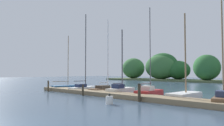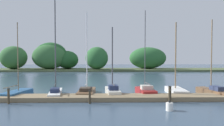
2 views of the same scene
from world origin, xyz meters
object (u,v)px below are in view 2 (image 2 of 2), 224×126
(sailboat_3, at_px, (113,90))
(channel_buoy_0, at_px, (169,106))
(sailboat_6, at_px, (212,91))
(mooring_piling_2, at_px, (170,94))
(mooring_piling_1, at_px, (90,97))
(sailboat_0, at_px, (18,93))
(sailboat_4, at_px, (145,90))
(sailboat_2, at_px, (87,91))
(sailboat_5, at_px, (176,90))
(sailboat_1, at_px, (56,91))
(mooring_piling_0, at_px, (9,96))

(sailboat_3, height_order, channel_buoy_0, sailboat_3)
(sailboat_6, relative_size, mooring_piling_2, 5.36)
(mooring_piling_1, bearing_deg, mooring_piling_2, 1.87)
(sailboat_0, xyz_separation_m, sailboat_4, (11.07, 0.58, 0.09))
(sailboat_6, bearing_deg, sailboat_4, 73.70)
(sailboat_0, distance_m, mooring_piling_2, 12.58)
(sailboat_2, distance_m, sailboat_5, 8.14)
(mooring_piling_1, bearing_deg, sailboat_0, 156.76)
(sailboat_0, xyz_separation_m, sailboat_2, (5.82, 0.75, 0.05))
(sailboat_5, bearing_deg, sailboat_6, -105.65)
(sailboat_1, relative_size, mooring_piling_2, 6.70)
(sailboat_5, xyz_separation_m, sailboat_6, (2.92, -0.95, 0.05))
(mooring_piling_1, bearing_deg, sailboat_3, 60.76)
(sailboat_3, xyz_separation_m, sailboat_4, (2.94, 0.23, -0.05))
(mooring_piling_0, height_order, channel_buoy_0, mooring_piling_0)
(sailboat_0, xyz_separation_m, mooring_piling_2, (12.32, -2.55, 0.33))
(mooring_piling_1, distance_m, channel_buoy_0, 5.60)
(sailboat_4, height_order, mooring_piling_2, sailboat_4)
(sailboat_4, xyz_separation_m, sailboat_6, (5.80, -0.51, 0.02))
(mooring_piling_1, bearing_deg, sailboat_5, 26.48)
(sailboat_0, distance_m, sailboat_2, 5.86)
(sailboat_6, xyz_separation_m, channel_buoy_0, (-5.25, -4.83, -0.13))
(sailboat_1, distance_m, sailboat_5, 10.77)
(sailboat_2, xyz_separation_m, mooring_piling_2, (6.50, -3.30, 0.29))
(sailboat_6, bearing_deg, sailboat_0, 78.94)
(mooring_piling_2, bearing_deg, sailboat_0, 168.29)
(sailboat_1, bearing_deg, mooring_piling_2, -115.42)
(sailboat_5, xyz_separation_m, mooring_piling_0, (-13.39, -3.78, 0.22))
(mooring_piling_0, bearing_deg, sailboat_0, 101.53)
(sailboat_3, distance_m, channel_buoy_0, 6.19)
(sailboat_2, relative_size, channel_buoy_0, 11.08)
(sailboat_2, height_order, mooring_piling_0, sailboat_2)
(sailboat_3, relative_size, sailboat_6, 0.90)
(sailboat_0, bearing_deg, sailboat_2, -71.94)
(sailboat_5, height_order, mooring_piling_1, sailboat_5)
(mooring_piling_0, bearing_deg, mooring_piling_2, 1.03)
(mooring_piling_0, distance_m, mooring_piling_2, 11.75)
(sailboat_5, bearing_deg, mooring_piling_2, 157.79)
(sailboat_1, relative_size, channel_buoy_0, 12.46)
(sailboat_6, xyz_separation_m, mooring_piling_2, (-4.55, -2.62, 0.23))
(sailboat_6, xyz_separation_m, mooring_piling_0, (-16.30, -2.83, 0.17))
(sailboat_3, height_order, sailboat_4, sailboat_4)
(mooring_piling_0, bearing_deg, sailboat_6, 9.85)
(mooring_piling_2, bearing_deg, channel_buoy_0, -107.47)
(sailboat_2, bearing_deg, mooring_piling_2, -116.25)
(mooring_piling_2, bearing_deg, mooring_piling_0, -178.97)
(sailboat_1, height_order, mooring_piling_0, sailboat_1)
(sailboat_2, height_order, sailboat_4, sailboat_4)
(sailboat_1, height_order, sailboat_3, sailboat_1)
(sailboat_5, relative_size, mooring_piling_1, 6.74)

